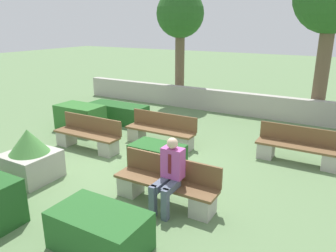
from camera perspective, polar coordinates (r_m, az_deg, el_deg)
name	(u,v)px	position (r m, az deg, el deg)	size (l,w,h in m)	color
ground_plane	(143,167)	(7.53, -4.36, -7.12)	(60.00, 60.00, 0.00)	#607F51
perimeter_wall	(228,102)	(12.07, 10.34, 4.13)	(12.56, 0.30, 0.79)	#ADA89E
bench_front	(166,186)	(5.99, -0.38, -10.49)	(1.96, 0.48, 0.83)	brown
bench_left_side	(88,137)	(8.71, -13.83, -1.88)	(1.91, 0.49, 0.83)	brown
bench_right_side	(160,133)	(8.76, -1.32, -1.23)	(1.95, 0.48, 0.83)	brown
bench_back	(298,150)	(8.21, 21.68, -3.84)	(1.89, 0.49, 0.83)	brown
person_seated_man	(169,172)	(5.64, 0.21, -8.03)	(0.38, 0.63, 1.29)	#515B70
hedge_block_near_right	(118,113)	(10.89, -8.70, 2.24)	(2.01, 0.75, 0.60)	#235623
hedge_block_mid_left	(100,230)	(5.02, -11.79, -17.38)	(1.39, 0.82, 0.59)	#286028
hedge_block_far_left	(157,158)	(7.16, -1.84, -5.68)	(1.14, 0.69, 0.63)	#235623
hedge_block_far_right	(80,117)	(10.31, -15.04, 1.44)	(1.42, 0.81, 0.77)	#33702D
planter_corner_left	(30,156)	(7.36, -22.86, -4.92)	(0.96, 0.96, 1.09)	#ADA89E
tree_leftmost	(180,17)	(13.26, 2.14, 18.46)	(1.83, 1.83, 4.39)	brown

